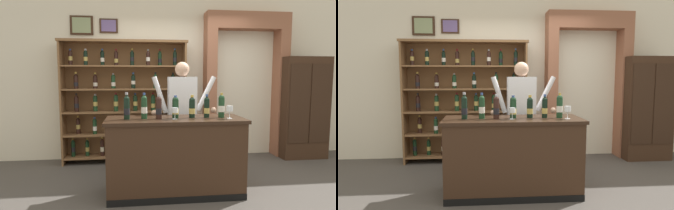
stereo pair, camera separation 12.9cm
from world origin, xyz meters
TOP-DOWN VIEW (x-y plane):
  - ground_plane at (0.00, 0.00)m, footprint 14.00×14.00m
  - back_wall at (-0.00, 1.73)m, footprint 12.00×0.19m
  - wine_shelf at (-0.85, 1.44)m, footprint 2.10×0.36m
  - archway_doorway at (1.31, 1.61)m, footprint 1.50×0.45m
  - side_cabinet at (2.31, 1.31)m, footprint 0.81×0.42m
  - tasting_counter at (-0.19, -0.00)m, footprint 1.69×0.62m
  - shopkeeper at (-0.01, 0.58)m, footprint 0.95×0.22m
  - tasting_bottle_riserva at (-0.78, -0.02)m, footprint 0.07×0.07m
  - tasting_bottle_super_tuscan at (-0.57, -0.00)m, footprint 0.07×0.07m
  - tasting_bottle_bianco at (-0.39, -0.03)m, footprint 0.07×0.07m
  - tasting_bottle_grappa at (-0.19, 0.01)m, footprint 0.08×0.08m
  - tasting_bottle_chianti at (0.02, 0.02)m, footprint 0.08×0.08m
  - tasting_bottle_brunello at (0.21, 0.01)m, footprint 0.07×0.07m
  - tasting_bottle_prosecco at (0.39, -0.01)m, footprint 0.08×0.08m
  - wine_glass_left at (0.46, -0.11)m, footprint 0.08×0.08m
  - wine_glass_center at (-0.21, -0.09)m, footprint 0.08×0.08m

SIDE VIEW (x-z plane):
  - ground_plane at x=0.00m, z-range -0.02..0.00m
  - tasting_counter at x=-0.19m, z-range 0.00..0.96m
  - side_cabinet at x=2.31m, z-range 0.00..1.81m
  - shopkeeper at x=-0.01m, z-range 0.19..1.86m
  - wine_glass_center at x=-0.21m, z-range 0.99..1.13m
  - wine_glass_left at x=0.46m, z-range 0.99..1.15m
  - wine_shelf at x=-0.85m, z-range 0.06..2.11m
  - tasting_bottle_brunello at x=0.21m, z-range 0.94..1.23m
  - tasting_bottle_chianti at x=0.02m, z-range 0.95..1.23m
  - tasting_bottle_grappa at x=-0.19m, z-range 0.95..1.23m
  - tasting_bottle_bianco at x=-0.39m, z-range 0.95..1.24m
  - tasting_bottle_riserva at x=-0.78m, z-range 0.94..1.26m
  - tasting_bottle_super_tuscan at x=-0.57m, z-range 0.94..1.26m
  - tasting_bottle_prosecco at x=0.39m, z-range 0.95..1.25m
  - archway_doorway at x=1.31m, z-range 0.16..2.74m
  - back_wall at x=0.00m, z-range 0.00..3.32m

